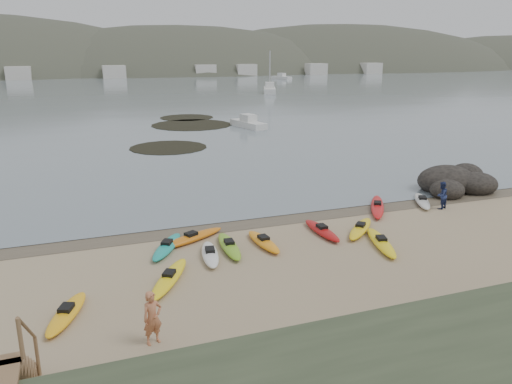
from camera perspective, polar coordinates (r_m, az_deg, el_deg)
name	(u,v)px	position (r m, az deg, el deg)	size (l,w,h in m)	color
ground	(256,219)	(26.64, 0.00, -3.10)	(600.00, 600.00, 0.00)	tan
wet_sand	(258,221)	(26.37, 0.22, -3.30)	(60.00, 60.00, 0.00)	brown
water	(84,65)	(323.88, -19.11, 13.53)	(1200.00, 1200.00, 0.00)	slate
kayaks	(280,239)	(23.46, 2.75, -5.37)	(21.51, 10.22, 0.34)	#FFB315
person_west	(153,318)	(15.91, -11.75, -13.91)	(0.63, 0.41, 1.72)	#C6774F
person_east	(442,195)	(30.02, 20.44, -0.35)	(0.77, 0.60, 1.58)	navy
rock_cluster	(456,186)	(34.58, 21.88, 0.65)	(5.46, 4.05, 1.94)	black
kelp_mats	(185,128)	(58.89, -8.08, 7.31)	(13.65, 27.30, 0.04)	black
moored_boats	(128,93)	(104.41, -14.40, 10.95)	(101.01, 97.40, 1.18)	silver
far_hills	(189,108)	(224.21, -7.71, 9.47)	(550.00, 135.00, 80.00)	#384235
far_town	(118,72)	(169.42, -15.53, 13.09)	(199.00, 5.00, 4.00)	beige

